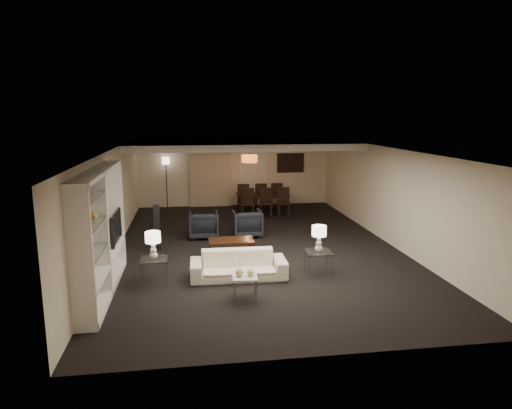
{
  "coord_description": "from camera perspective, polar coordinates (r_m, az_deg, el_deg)",
  "views": [
    {
      "loc": [
        -1.64,
        -11.17,
        3.34
      ],
      "look_at": [
        0.0,
        0.0,
        1.1
      ],
      "focal_mm": 32.0,
      "sensor_mm": 36.0,
      "label": 1
    }
  ],
  "objects": [
    {
      "name": "floor",
      "position": [
        11.78,
        0.0,
        -5.26
      ],
      "size": [
        11.0,
        11.0,
        0.0
      ],
      "primitive_type": "plane",
      "color": "black",
      "rests_on": "ground"
    },
    {
      "name": "marble_table",
      "position": [
        8.48,
        -1.4,
        -10.36
      ],
      "size": [
        0.48,
        0.48,
        0.45
      ],
      "primitive_type": null,
      "rotation": [
        0.0,
        0.0,
        -0.08
      ],
      "color": "silver",
      "rests_on": "floor"
    },
    {
      "name": "ceiling",
      "position": [
        11.33,
        0.0,
        6.96
      ],
      "size": [
        7.0,
        11.0,
        0.02
      ],
      "primitive_type": "cube",
      "color": "silver",
      "rests_on": "ground"
    },
    {
      "name": "side_table_right",
      "position": [
        9.81,
        7.79,
        -7.25
      ],
      "size": [
        0.58,
        0.58,
        0.5
      ],
      "primitive_type": null,
      "rotation": [
        0.0,
        0.0,
        -0.07
      ],
      "color": "white",
      "rests_on": "floor"
    },
    {
      "name": "armchair_left",
      "position": [
        12.59,
        -6.55,
        -2.53
      ],
      "size": [
        0.79,
        0.82,
        0.73
      ],
      "primitive_type": "imported",
      "rotation": [
        0.0,
        0.0,
        3.12
      ],
      "color": "black",
      "rests_on": "floor"
    },
    {
      "name": "gold_gourd_b",
      "position": [
        8.39,
        -0.72,
        -8.5
      ],
      "size": [
        0.13,
        0.13,
        0.13
      ],
      "primitive_type": "sphere",
      "color": "#DAC273",
      "rests_on": "marble_table"
    },
    {
      "name": "dining_table",
      "position": [
        15.76,
        0.86,
        0.16
      ],
      "size": [
        1.81,
        1.04,
        0.63
      ],
      "primitive_type": "imported",
      "rotation": [
        0.0,
        0.0,
        -0.02
      ],
      "color": "black",
      "rests_on": "floor"
    },
    {
      "name": "floor_lamp",
      "position": [
        16.57,
        -11.11,
        2.64
      ],
      "size": [
        0.31,
        0.31,
        1.85
      ],
      "primitive_type": null,
      "rotation": [
        0.0,
        0.0,
        -0.17
      ],
      "color": "black",
      "rests_on": "floor"
    },
    {
      "name": "chair_fm",
      "position": [
        16.37,
        0.5,
        1.12
      ],
      "size": [
        0.45,
        0.45,
        0.94
      ],
      "primitive_type": null,
      "rotation": [
        0.0,
        0.0,
        3.19
      ],
      "color": "black",
      "rests_on": "floor"
    },
    {
      "name": "chair_fr",
      "position": [
        16.47,
        2.56,
        1.17
      ],
      "size": [
        0.48,
        0.48,
        0.94
      ],
      "primitive_type": null,
      "rotation": [
        0.0,
        0.0,
        3.02
      ],
      "color": "black",
      "rests_on": "floor"
    },
    {
      "name": "vase_blue",
      "position": [
        7.91,
        -20.29,
        -5.61
      ],
      "size": [
        0.17,
        0.17,
        0.18
      ],
      "primitive_type": "imported",
      "color": "#283BB0",
      "rests_on": "media_unit"
    },
    {
      "name": "armchair_right",
      "position": [
        12.68,
        -1.12,
        -2.35
      ],
      "size": [
        0.8,
        0.82,
        0.73
      ],
      "primitive_type": "imported",
      "rotation": [
        0.0,
        0.0,
        3.16
      ],
      "color": "black",
      "rests_on": "floor"
    },
    {
      "name": "sofa",
      "position": [
        9.48,
        -2.21,
        -7.58
      ],
      "size": [
        1.98,
        0.81,
        0.57
      ],
      "primitive_type": "imported",
      "rotation": [
        0.0,
        0.0,
        -0.02
      ],
      "color": "beige",
      "rests_on": "floor"
    },
    {
      "name": "chair_nm",
      "position": [
        15.11,
        1.26,
        0.26
      ],
      "size": [
        0.48,
        0.48,
        0.94
      ],
      "primitive_type": null,
      "rotation": [
        0.0,
        0.0,
        -0.11
      ],
      "color": "black",
      "rests_on": "floor"
    },
    {
      "name": "curtains",
      "position": [
        16.75,
        -5.76,
        3.83
      ],
      "size": [
        1.5,
        0.12,
        2.4
      ],
      "primitive_type": "cube",
      "color": "beige",
      "rests_on": "wall_back"
    },
    {
      "name": "table_lamp_left",
      "position": [
        9.32,
        -12.73,
        -5.01
      ],
      "size": [
        0.34,
        0.34,
        0.56
      ],
      "primitive_type": null,
      "rotation": [
        0.0,
        0.0,
        0.12
      ],
      "color": "beige",
      "rests_on": "side_table_left"
    },
    {
      "name": "painting",
      "position": [
        17.14,
        4.32,
        5.2
      ],
      "size": [
        0.95,
        0.04,
        0.65
      ],
      "primitive_type": "cube",
      "color": "#142D38",
      "rests_on": "wall_back"
    },
    {
      "name": "chair_nl",
      "position": [
        15.02,
        -1.0,
        0.19
      ],
      "size": [
        0.47,
        0.47,
        0.94
      ],
      "primitive_type": null,
      "rotation": [
        0.0,
        0.0,
        -0.09
      ],
      "color": "black",
      "rests_on": "floor"
    },
    {
      "name": "pendant_light",
      "position": [
        14.87,
        -0.82,
        5.74
      ],
      "size": [
        0.52,
        0.52,
        0.24
      ],
      "primitive_type": "cylinder",
      "color": "#D8591E",
      "rests_on": "ceiling_soffit"
    },
    {
      "name": "chair_nr",
      "position": [
        15.21,
        3.48,
        0.32
      ],
      "size": [
        0.47,
        0.47,
        0.94
      ],
      "primitive_type": null,
      "rotation": [
        0.0,
        0.0,
        -0.1
      ],
      "color": "black",
      "rests_on": "floor"
    },
    {
      "name": "wall_front",
      "position": [
        6.27,
        7.4,
        -8.38
      ],
      "size": [
        7.0,
        0.02,
        2.5
      ],
      "primitive_type": "cube",
      "color": "beige",
      "rests_on": "ground"
    },
    {
      "name": "side_table_left",
      "position": [
        9.48,
        -12.59,
        -8.09
      ],
      "size": [
        0.54,
        0.54,
        0.5
      ],
      "primitive_type": null,
      "rotation": [
        0.0,
        0.0,
        0.01
      ],
      "color": "silver",
      "rests_on": "floor"
    },
    {
      "name": "wall_left",
      "position": [
        11.52,
        -17.49,
        0.24
      ],
      "size": [
        0.02,
        11.0,
        2.5
      ],
      "primitive_type": "cube",
      "color": "beige",
      "rests_on": "ground"
    },
    {
      "name": "floor_speaker",
      "position": [
        11.56,
        -12.26,
        -2.86
      ],
      "size": [
        0.16,
        0.16,
        1.16
      ],
      "primitive_type": "cube",
      "rotation": [
        0.0,
        0.0,
        0.33
      ],
      "color": "black",
      "rests_on": "floor"
    },
    {
      "name": "chair_fl",
      "position": [
        16.29,
        -1.59,
        1.06
      ],
      "size": [
        0.47,
        0.47,
        0.94
      ],
      "primitive_type": null,
      "rotation": [
        0.0,
        0.0,
        3.04
      ],
      "color": "black",
      "rests_on": "floor"
    },
    {
      "name": "wall_back",
      "position": [
        16.89,
        -2.72,
        4.1
      ],
      "size": [
        7.0,
        0.02,
        2.5
      ],
      "primitive_type": "cube",
      "color": "beige",
      "rests_on": "ground"
    },
    {
      "name": "gold_gourd_a",
      "position": [
        8.36,
        -2.09,
        -8.5
      ],
      "size": [
        0.14,
        0.14,
        0.14
      ],
      "primitive_type": "sphere",
      "color": "tan",
      "rests_on": "marble_table"
    },
    {
      "name": "media_unit",
      "position": [
        9.0,
        -18.81,
        -3.32
      ],
      "size": [
        0.38,
        3.4,
        2.35
      ],
      "primitive_type": null,
      "color": "white",
      "rests_on": "wall_left"
    },
    {
      "name": "wall_right",
      "position": [
        12.48,
        16.12,
        1.13
      ],
      "size": [
        0.02,
        11.0,
        2.5
      ],
      "primitive_type": "cube",
      "color": "beige",
      "rests_on": "ground"
    },
    {
      "name": "vase_amber",
      "position": [
        8.36,
        -19.69,
        -1.2
      ],
      "size": [
        0.15,
        0.15,
        0.16
      ],
      "primitive_type": "imported",
      "color": "#BA853E",
      "rests_on": "media_unit"
    },
    {
      "name": "television",
      "position": [
        9.82,
        -17.75,
        -2.75
      ],
      "size": [
        1.09,
        0.14,
        0.63
      ],
      "primitive_type": "imported",
      "rotation": [
        0.0,
        0.0,
        1.57
      ],
      "color": "black",
      "rests_on": "media_unit"
    },
    {
      "name": "table_lamp_right",
      "position": [
        9.66,
        7.87,
        -4.26
      ],
      "size": [
        0.34,
        0.34,
        0.56
      ],
      "primitive_type": null,
      "rotation": [
        0.0,
        0.0,
        -0.13
      ],
      "color": "beige",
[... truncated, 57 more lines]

